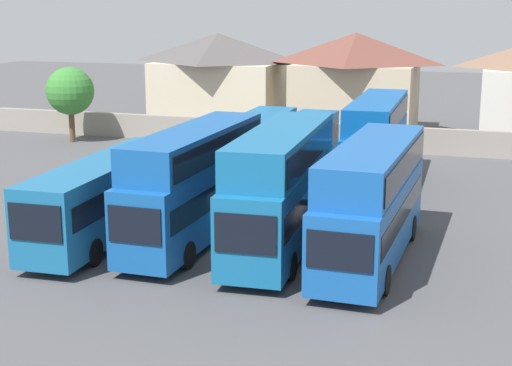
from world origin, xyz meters
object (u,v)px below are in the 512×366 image
(bus_2, at_px, (195,178))
(tree_left_of_lot, at_px, (70,91))
(bus_4, at_px, (372,196))
(bus_7, at_px, (376,138))
(house_terrace_centre, at_px, (355,82))
(bus_5, at_px, (255,142))
(house_terrace_left, at_px, (218,77))
(bus_6, at_px, (298,146))
(bus_1, at_px, (106,194))
(bus_3, at_px, (281,183))

(bus_2, distance_m, tree_left_of_lot, 26.62)
(bus_4, xyz_separation_m, bus_7, (-1.86, 12.96, 0.09))
(bus_2, distance_m, house_terrace_centre, 30.63)
(bus_5, distance_m, house_terrace_left, 20.93)
(bus_6, xyz_separation_m, house_terrace_centre, (0.15, 17.54, 2.08))
(bus_7, bearing_deg, bus_6, -98.10)
(bus_1, xyz_separation_m, bus_7, (9.66, 13.31, 0.78))
(bus_7, distance_m, house_terrace_left, 25.34)
(bus_1, height_order, house_terrace_left, house_terrace_left)
(bus_4, height_order, tree_left_of_lot, tree_left_of_lot)
(bus_2, xyz_separation_m, bus_7, (5.81, 12.50, 0.01))
(bus_6, xyz_separation_m, house_terrace_left, (-11.79, 18.73, 1.97))
(house_terrace_centre, bearing_deg, bus_1, -99.37)
(bus_1, height_order, house_terrace_centre, house_terrace_centre)
(bus_5, bearing_deg, bus_1, -10.21)
(bus_6, distance_m, tree_left_of_lot, 20.20)
(tree_left_of_lot, bearing_deg, bus_1, -55.97)
(bus_1, relative_size, bus_5, 1.15)
(bus_3, bearing_deg, bus_1, -87.59)
(bus_1, relative_size, house_terrace_left, 1.06)
(bus_1, bearing_deg, bus_3, 93.37)
(bus_5, height_order, house_terrace_left, house_terrace_left)
(bus_6, height_order, house_terrace_centre, house_terrace_centre)
(bus_2, xyz_separation_m, bus_4, (7.68, -0.45, -0.08))
(bus_1, distance_m, house_terrace_centre, 31.87)
(bus_2, relative_size, bus_6, 0.97)
(bus_2, bearing_deg, tree_left_of_lot, -137.09)
(bus_2, xyz_separation_m, bus_6, (1.18, 13.03, -0.85))
(bus_3, relative_size, bus_5, 1.11)
(bus_3, xyz_separation_m, house_terrace_left, (-14.46, 31.85, 1.03))
(bus_7, height_order, house_terrace_left, house_terrace_left)
(bus_2, bearing_deg, bus_3, 89.72)
(bus_1, bearing_deg, bus_2, 99.88)
(bus_1, height_order, bus_5, bus_5)
(house_terrace_centre, bearing_deg, bus_2, -92.49)
(bus_5, distance_m, bus_6, 2.59)
(bus_5, bearing_deg, bus_3, 21.60)
(bus_2, xyz_separation_m, bus_5, (-1.41, 13.06, -0.76))
(bus_6, bearing_deg, bus_5, -89.89)
(bus_2, height_order, bus_7, bus_7)
(house_terrace_left, height_order, house_terrace_centre, house_terrace_centre)
(bus_5, height_order, tree_left_of_lot, tree_left_of_lot)
(bus_1, relative_size, bus_6, 1.01)
(house_terrace_left, bearing_deg, house_terrace_centre, -5.68)
(bus_6, relative_size, bus_7, 1.06)
(bus_3, height_order, bus_4, bus_3)
(house_terrace_left, relative_size, house_terrace_centre, 1.11)
(house_terrace_centre, bearing_deg, bus_3, -85.29)
(bus_1, xyz_separation_m, bus_3, (7.70, 0.72, 0.87))
(bus_3, relative_size, tree_left_of_lot, 2.03)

